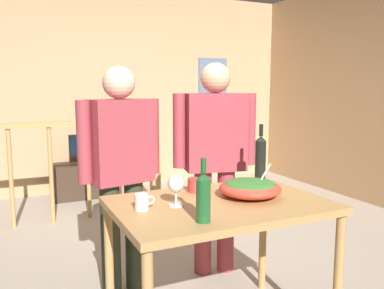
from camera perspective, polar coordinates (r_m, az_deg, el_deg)
The scene contains 16 objects.
ground_plane at distance 3.42m, azimuth 0.18°, elevation -16.18°, with size 7.06×7.06×0.00m, color #9E9384.
back_wall at distance 5.69m, azimuth -11.64°, elevation 7.45°, with size 5.37×0.10×2.70m, color tan.
side_wall_right at distance 5.41m, azimuth 23.01°, elevation 6.94°, with size 0.10×4.07×2.70m, color tan.
framed_picture at distance 6.19m, azimuth 2.94°, elevation 9.34°, with size 0.47×0.03×0.59m, color slate.
stair_railing at distance 4.41m, azimuth -16.58°, elevation -1.99°, with size 2.74×0.10×1.10m.
tv_console at distance 5.40m, azimuth -14.31°, elevation -4.80°, with size 0.90×0.40×0.44m, color #38281E.
flat_screen_tv at distance 5.29m, azimuth -14.41°, elevation -0.19°, with size 0.48×0.12×0.38m.
serving_table at distance 2.26m, azimuth 3.94°, elevation -10.18°, with size 1.16×0.78×0.79m.
salad_bowl at distance 2.34m, azimuth 8.21°, elevation -6.01°, with size 0.36×0.36×0.18m.
wine_glass at distance 2.13m, azimuth -2.30°, elevation -5.69°, with size 0.09×0.09×0.17m.
wine_bottle_green at distance 1.88m, azimuth 1.61°, elevation -7.31°, with size 0.07×0.07×0.30m.
wine_bottle_dark at distance 2.67m, azimuth 9.64°, elevation -1.95°, with size 0.07×0.07×0.39m.
mug_red at distance 2.42m, azimuth 0.39°, elevation -5.74°, with size 0.12×0.08×0.08m.
mug_white at distance 2.09m, azimuth -7.05°, elevation -8.05°, with size 0.11×0.07×0.08m.
person_standing_left at distance 2.74m, azimuth -10.01°, elevation -2.55°, with size 0.58×0.30×1.54m.
person_standing_right at distance 2.99m, azimuth 3.25°, elevation -0.88°, with size 0.62×0.31×1.58m.
Camera 1 is at (-1.32, -2.82, 1.41)m, focal length 37.78 mm.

